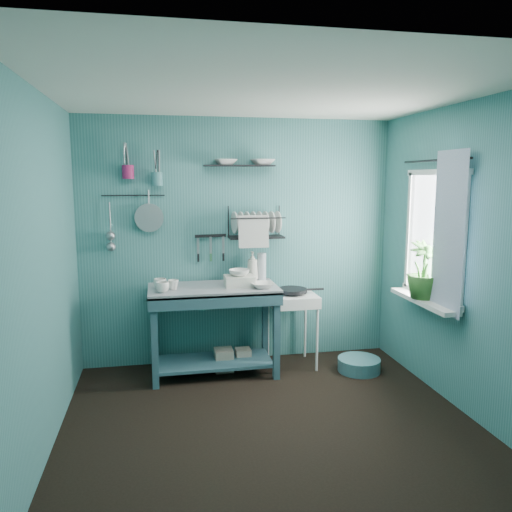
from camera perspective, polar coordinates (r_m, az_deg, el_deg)
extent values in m
plane|color=black|center=(4.09, 1.70, -18.75)|extent=(3.20, 3.20, 0.00)
plane|color=silver|center=(3.68, 1.89, 18.31)|extent=(3.20, 3.20, 0.00)
plane|color=#387272|center=(5.14, -1.95, 1.63)|extent=(3.20, 0.00, 3.20)
plane|color=#387272|center=(2.28, 10.29, -7.71)|extent=(3.20, 0.00, 3.20)
plane|color=#387272|center=(3.68, -23.32, -1.99)|extent=(0.00, 3.00, 3.00)
plane|color=#387272|center=(4.33, 22.91, -0.43)|extent=(0.00, 3.00, 3.00)
cube|color=#2D535E|center=(4.92, -4.83, -8.47)|extent=(1.24, 0.65, 0.87)
imported|color=silver|center=(4.61, -10.64, -3.53)|extent=(0.12, 0.12, 0.10)
imported|color=silver|center=(4.71, -9.43, -3.26)|extent=(0.14, 0.14, 0.09)
imported|color=silver|center=(4.77, -10.90, -3.13)|extent=(0.17, 0.17, 0.10)
cube|color=beige|center=(4.81, -1.92, -2.86)|extent=(0.28, 0.22, 0.10)
imported|color=silver|center=(4.79, -1.92, -1.92)|extent=(0.20, 0.19, 0.06)
imported|color=beige|center=(5.03, -0.41, -1.18)|extent=(0.11, 0.12, 0.30)
cylinder|color=#B5BFC9|center=(5.07, 0.65, -1.21)|extent=(0.09, 0.09, 0.28)
imported|color=silver|center=(4.72, 0.74, -3.36)|extent=(0.22, 0.22, 0.05)
cube|color=white|center=(5.14, 4.11, -8.40)|extent=(0.53, 0.53, 0.75)
cylinder|color=black|center=(5.04, 4.17, -3.93)|extent=(0.30, 0.30, 0.03)
cube|color=black|center=(5.06, -5.23, 2.32)|extent=(0.32, 0.05, 0.03)
cube|color=black|center=(5.02, 0.01, 3.88)|extent=(0.57, 0.30, 0.32)
cube|color=black|center=(5.00, -1.94, 10.27)|extent=(0.71, 0.21, 0.01)
imported|color=silver|center=(4.98, -3.49, 10.68)|extent=(0.25, 0.25, 0.05)
imported|color=silver|center=(5.04, 0.77, 10.62)|extent=(0.27, 0.27, 0.06)
cylinder|color=#9C1C53|center=(4.96, -14.42, 9.28)|extent=(0.11, 0.11, 0.13)
cylinder|color=#3B777B|center=(4.95, -11.25, 8.64)|extent=(0.11, 0.11, 0.13)
cylinder|color=#989CA0|center=(5.00, -12.11, 4.30)|extent=(0.28, 0.03, 0.28)
cylinder|color=#989CA0|center=(5.03, -16.35, 4.18)|extent=(0.01, 0.01, 0.30)
cylinder|color=#989CA0|center=(5.04, -16.30, 2.96)|extent=(0.01, 0.01, 0.30)
cylinder|color=black|center=(5.01, -13.84, 6.74)|extent=(0.60, 0.01, 0.01)
plane|color=white|center=(4.68, 19.81, 2.24)|extent=(0.00, 1.10, 1.10)
cube|color=white|center=(4.73, 18.55, -4.88)|extent=(0.16, 0.95, 0.04)
plane|color=silver|center=(4.38, 21.11, 2.42)|extent=(0.00, 1.35, 1.35)
cylinder|color=black|center=(4.63, 19.75, 10.25)|extent=(0.02, 1.05, 0.02)
imported|color=#32692A|center=(4.70, 18.60, -1.51)|extent=(0.34, 0.34, 0.52)
cube|color=gray|center=(5.08, -3.71, -11.75)|extent=(0.18, 0.18, 0.22)
cube|color=gray|center=(5.14, -1.49, -11.61)|extent=(0.15, 0.15, 0.20)
cylinder|color=#40757E|center=(5.17, 11.69, -12.07)|extent=(0.42, 0.42, 0.13)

